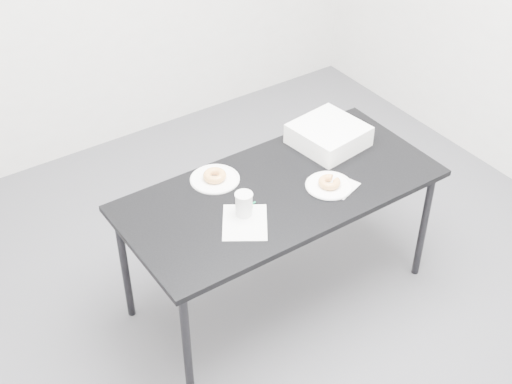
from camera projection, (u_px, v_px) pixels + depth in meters
floor at (272, 321)px, 3.68m from camera, size 4.00×4.00×0.00m
table at (280, 197)px, 3.44m from camera, size 1.56×0.74×0.71m
scorecard at (245, 222)px, 3.20m from camera, size 0.30×0.32×0.00m
logo_patch at (248, 205)px, 3.29m from camera, size 0.06×0.06×0.00m
pen at (246, 207)px, 3.28m from camera, size 0.12×0.03×0.01m
napkin at (338, 186)px, 3.42m from camera, size 0.20×0.20×0.00m
plate_near at (329, 186)px, 3.41m from camera, size 0.23×0.23×0.01m
donut_near at (329, 182)px, 3.39m from camera, size 0.13×0.13×0.04m
plate_far at (215, 179)px, 3.45m from camera, size 0.24×0.24×0.01m
donut_far at (215, 175)px, 3.44m from camera, size 0.12×0.12×0.04m
coffee_cup at (244, 204)px, 3.21m from camera, size 0.08×0.08×0.12m
cup_lid at (334, 145)px, 3.68m from camera, size 0.09×0.09×0.01m
bakery_box at (329, 135)px, 3.67m from camera, size 0.37×0.37×0.11m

